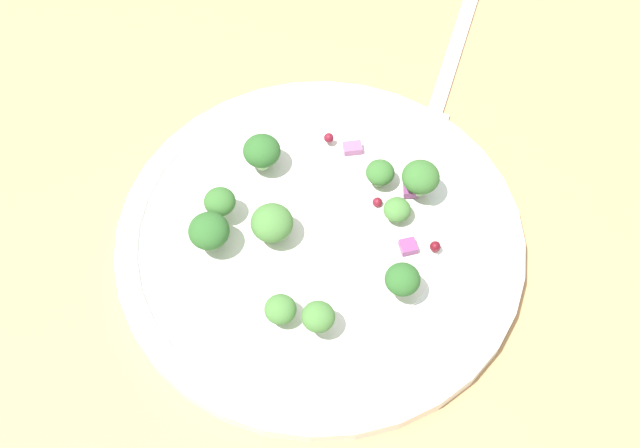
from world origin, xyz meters
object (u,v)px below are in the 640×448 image
broccoli_floret_2 (280,310)px  fork (448,71)px  broccoli_floret_1 (380,173)px  plate (320,238)px  broccoli_floret_0 (421,178)px

broccoli_floret_2 → fork: bearing=-151.0°
broccoli_floret_1 → broccoli_floret_2: same height
broccoli_floret_1 → broccoli_floret_2: bearing=26.5°
plate → broccoli_floret_2: broccoli_floret_2 is taller
plate → fork: size_ratio=1.89×
plate → broccoli_floret_2: (5.58, 4.27, 1.86)cm
broccoli_floret_2 → fork: (-23.06, -12.80, -2.46)cm
broccoli_floret_2 → plate: bearing=-142.6°
broccoli_floret_0 → broccoli_floret_2: (13.36, 3.47, -0.79)cm
broccoli_floret_0 → fork: bearing=-136.1°
plate → broccoli_floret_0: broccoli_floret_0 is taller
plate → fork: plate is taller
fork → broccoli_floret_2: bearing=29.0°
broccoli_floret_0 → plate: bearing=-5.9°
broccoli_floret_2 → broccoli_floret_0: bearing=-165.5°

